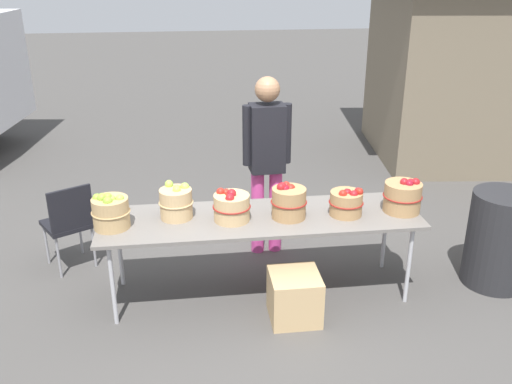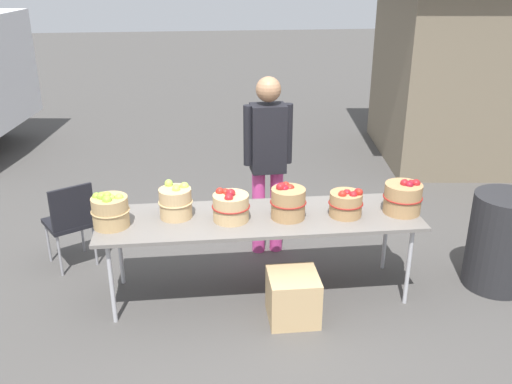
# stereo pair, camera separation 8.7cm
# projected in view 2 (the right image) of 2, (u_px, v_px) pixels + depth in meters

# --- Properties ---
(ground_plane) EXTENTS (40.00, 40.00, 0.00)m
(ground_plane) POSITION_uv_depth(u_px,v_px,m) (260.00, 292.00, 5.01)
(ground_plane) COLOR #474442
(market_table) EXTENTS (2.70, 0.76, 0.75)m
(market_table) POSITION_uv_depth(u_px,v_px,m) (260.00, 220.00, 4.73)
(market_table) COLOR slate
(market_table) RESTS_ON ground
(apple_basket_green_0) EXTENTS (0.31, 0.31, 0.31)m
(apple_basket_green_0) POSITION_uv_depth(u_px,v_px,m) (110.00, 211.00, 4.50)
(apple_basket_green_0) COLOR tan
(apple_basket_green_0) RESTS_ON market_table
(apple_basket_green_1) EXTENTS (0.29, 0.29, 0.30)m
(apple_basket_green_1) POSITION_uv_depth(u_px,v_px,m) (176.00, 202.00, 4.67)
(apple_basket_green_1) COLOR tan
(apple_basket_green_1) RESTS_ON market_table
(apple_basket_red_0) EXTENTS (0.32, 0.32, 0.28)m
(apple_basket_red_0) POSITION_uv_depth(u_px,v_px,m) (231.00, 206.00, 4.61)
(apple_basket_red_0) COLOR tan
(apple_basket_red_0) RESTS_ON market_table
(apple_basket_red_1) EXTENTS (0.31, 0.31, 0.31)m
(apple_basket_red_1) POSITION_uv_depth(u_px,v_px,m) (288.00, 202.00, 4.65)
(apple_basket_red_1) COLOR #A87F51
(apple_basket_red_1) RESTS_ON market_table
(apple_basket_red_2) EXTENTS (0.29, 0.29, 0.26)m
(apple_basket_red_2) POSITION_uv_depth(u_px,v_px,m) (346.00, 203.00, 4.70)
(apple_basket_red_2) COLOR #A87F51
(apple_basket_red_2) RESTS_ON market_table
(apple_basket_red_3) EXTENTS (0.33, 0.33, 0.30)m
(apple_basket_red_3) POSITION_uv_depth(u_px,v_px,m) (403.00, 197.00, 4.75)
(apple_basket_red_3) COLOR #A87F51
(apple_basket_red_3) RESTS_ON market_table
(vendor_adult) EXTENTS (0.47, 0.25, 1.78)m
(vendor_adult) POSITION_uv_depth(u_px,v_px,m) (268.00, 153.00, 5.34)
(vendor_adult) COLOR #CC3F8C
(vendor_adult) RESTS_ON ground
(food_kiosk) EXTENTS (3.81, 3.28, 2.74)m
(food_kiosk) POSITION_uv_depth(u_px,v_px,m) (494.00, 63.00, 8.03)
(food_kiosk) COLOR #726651
(food_kiosk) RESTS_ON ground
(folding_chair) EXTENTS (0.55, 0.55, 0.86)m
(folding_chair) POSITION_uv_depth(u_px,v_px,m) (70.00, 218.00, 5.25)
(folding_chair) COLOR black
(folding_chair) RESTS_ON ground
(trash_barrel) EXTENTS (0.57, 0.57, 0.88)m
(trash_barrel) POSITION_uv_depth(u_px,v_px,m) (501.00, 241.00, 4.97)
(trash_barrel) COLOR #262628
(trash_barrel) RESTS_ON ground
(produce_crate) EXTENTS (0.41, 0.41, 0.41)m
(produce_crate) POSITION_uv_depth(u_px,v_px,m) (293.00, 297.00, 4.58)
(produce_crate) COLOR tan
(produce_crate) RESTS_ON ground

